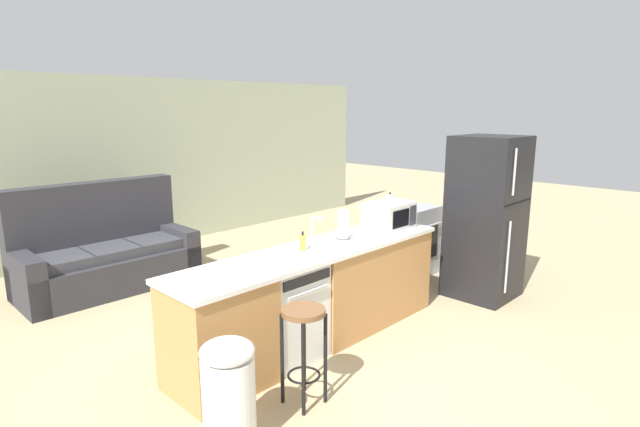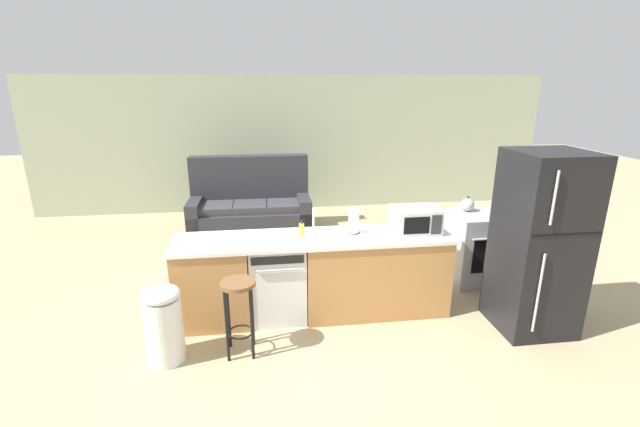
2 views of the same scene
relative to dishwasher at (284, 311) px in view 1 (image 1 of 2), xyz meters
The scene contains 14 objects.
ground_plane 0.49m from the dishwasher, ahead, with size 24.00×24.00×0.00m, color tan.
wall_back 4.33m from the dishwasher, 82.54° to the left, with size 10.00×0.06×2.60m.
kitchen_counter 0.49m from the dishwasher, ahead, with size 2.94×0.66×0.90m.
dishwasher is the anchor object (origin of this frame).
stove_range 2.66m from the dishwasher, 11.91° to the left, with size 0.76×0.68×0.90m.
refrigerator 2.70m from the dishwasher, 11.93° to the right, with size 0.72×0.73×1.85m.
microwave 1.62m from the dishwasher, ahead, with size 0.50×0.37×0.28m.
sink_faucet 0.73m from the dishwasher, ahead, with size 0.07×0.18×0.30m.
paper_towel_roll 1.04m from the dishwasher, ahead, with size 0.14×0.14×0.28m.
soap_bottle 0.62m from the dishwasher, ahead, with size 0.06×0.06×0.18m.
kettle 2.59m from the dishwasher, 15.58° to the left, with size 0.21×0.17×0.19m.
bar_stool 0.75m from the dishwasher, 120.47° to the right, with size 0.32×0.32×0.74m.
trash_bin 1.24m from the dishwasher, 148.05° to the right, with size 0.35×0.35×0.74m.
couch 2.90m from the dishwasher, 96.87° to the left, with size 2.01×0.91×1.27m.
Camera 1 is at (-2.94, -3.06, 2.15)m, focal length 28.00 mm.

